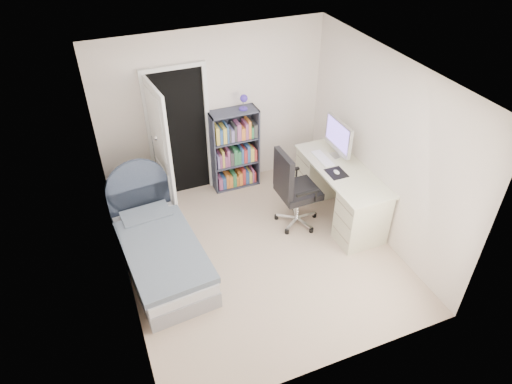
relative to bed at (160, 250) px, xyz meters
name	(u,v)px	position (x,y,z in m)	size (l,w,h in m)	color
room_shell	(261,177)	(1.26, -0.29, 0.99)	(3.50, 3.70, 2.60)	tan
door	(168,145)	(0.48, 1.22, 0.78)	(0.92, 0.83, 2.06)	black
bed	(160,250)	(0.00, 0.00, 0.00)	(1.01, 1.91, 1.14)	gray
nightstand	(141,185)	(0.02, 1.29, 0.17)	(0.44, 0.44, 0.64)	#D7C484
floor_lamp	(160,181)	(0.28, 1.12, 0.27)	(0.18, 0.18, 1.28)	silver
bookcase	(235,152)	(1.51, 1.35, 0.35)	(0.73, 0.31, 1.54)	#393D4E
desk	(340,190)	(2.63, 0.06, 0.19)	(0.67, 1.67, 1.37)	beige
office_chair	(292,186)	(1.90, 0.13, 0.40)	(0.61, 0.63, 1.20)	silver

